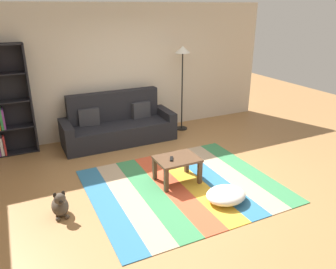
{
  "coord_description": "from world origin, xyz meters",
  "views": [
    {
      "loc": [
        -2.24,
        -4.17,
        2.63
      ],
      "look_at": [
        -0.01,
        0.39,
        0.65
      ],
      "focal_mm": 35.4,
      "sensor_mm": 36.0,
      "label": 1
    }
  ],
  "objects": [
    {
      "name": "tv_remote",
      "position": [
        -0.17,
        -0.05,
        0.43
      ],
      "size": [
        0.11,
        0.15,
        0.02
      ],
      "primitive_type": "cube",
      "rotation": [
        0.0,
        0.0,
        -0.5
      ],
      "color": "black",
      "rests_on": "coffee_table"
    },
    {
      "name": "back_wall",
      "position": [
        0.0,
        2.55,
        1.35
      ],
      "size": [
        6.8,
        0.1,
        2.7
      ],
      "primitive_type": "cube",
      "color": "beige",
      "rests_on": "ground_plane"
    },
    {
      "name": "rug",
      "position": [
        -0.04,
        -0.21,
        0.0
      ],
      "size": [
        2.82,
        2.44,
        0.01
      ],
      "color": "teal",
      "rests_on": "ground_plane"
    },
    {
      "name": "ground_plane",
      "position": [
        0.0,
        0.0,
        0.0
      ],
      "size": [
        14.0,
        14.0,
        0.0
      ],
      "primitive_type": "plane",
      "color": "#9E7042"
    },
    {
      "name": "standing_lamp",
      "position": [
        1.15,
        2.08,
        1.54
      ],
      "size": [
        0.32,
        0.32,
        1.84
      ],
      "color": "black",
      "rests_on": "ground_plane"
    },
    {
      "name": "pouf",
      "position": [
        0.3,
        -0.86,
        0.11
      ],
      "size": [
        0.59,
        0.49,
        0.2
      ],
      "primitive_type": "ellipsoid",
      "color": "white",
      "rests_on": "rug"
    },
    {
      "name": "coffee_table",
      "position": [
        -0.07,
        -0.04,
        0.34
      ],
      "size": [
        0.66,
        0.5,
        0.41
      ],
      "color": "#513826",
      "rests_on": "rug"
    },
    {
      "name": "couch",
      "position": [
        -0.36,
        2.02,
        0.34
      ],
      "size": [
        2.26,
        0.8,
        1.0
      ],
      "color": "black",
      "rests_on": "ground_plane"
    },
    {
      "name": "dog",
      "position": [
        -1.89,
        -0.16,
        0.16
      ],
      "size": [
        0.22,
        0.35,
        0.4
      ],
      "color": "#473D33",
      "rests_on": "ground_plane"
    }
  ]
}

